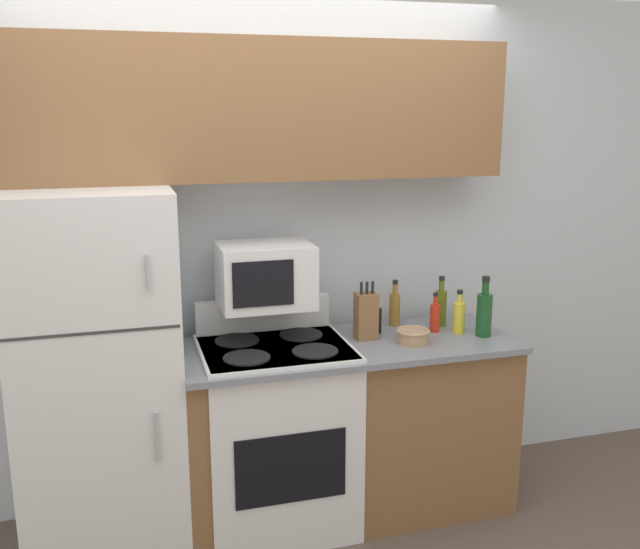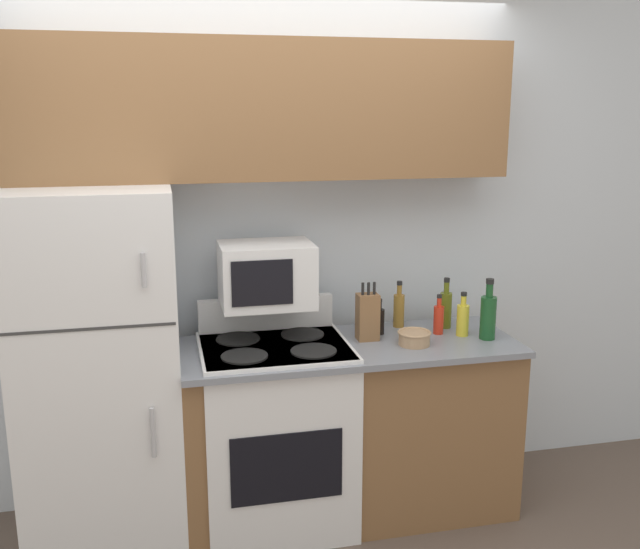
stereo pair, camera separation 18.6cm
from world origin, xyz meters
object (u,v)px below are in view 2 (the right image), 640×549
refrigerator (100,371)px  bottle_hot_sauce (439,318)px  microwave (266,275)px  bottle_vinegar (399,309)px  bottle_cooking_spray (463,319)px  bottle_wine_green (488,315)px  stove (276,432)px  knife_block (368,316)px  bowl (414,337)px  bottle_soy_sauce (379,320)px  bottle_olive_oil (446,308)px

refrigerator → bottle_hot_sauce: refrigerator is taller
microwave → bottle_vinegar: microwave is taller
refrigerator → bottle_vinegar: size_ratio=6.92×
bottle_cooking_spray → bottle_wine_green: bearing=-38.1°
refrigerator → bottle_hot_sauce: bearing=0.1°
bottle_vinegar → bottle_wine_green: (0.36, -0.28, 0.02)m
stove → knife_block: bearing=5.1°
bottle_hot_sauce → bottle_vinegar: (-0.15, 0.15, 0.02)m
refrigerator → microwave: bearing=4.8°
microwave → bottle_cooking_spray: microwave is taller
bottle_hot_sauce → stove: bearing=-176.5°
bottle_vinegar → refrigerator: bearing=-173.9°
bottle_vinegar → bottle_wine_green: bearing=-38.6°
refrigerator → microwave: 0.87m
microwave → knife_block: bearing=-8.6°
refrigerator → bowl: size_ratio=10.37×
bottle_vinegar → bottle_cooking_spray: (0.26, -0.21, -0.01)m
stove → bottle_vinegar: (0.68, 0.21, 0.51)m
knife_block → stove: bearing=-174.9°
refrigerator → bowl: bearing=-5.3°
microwave → stove: bearing=-81.8°
bottle_soy_sauce → bottle_cooking_spray: 0.41m
bowl → bottle_cooking_spray: bearing=16.4°
refrigerator → bottle_cooking_spray: bearing=-1.7°
microwave → bottle_hot_sauce: microwave is taller
knife_block → bottle_vinegar: (0.22, 0.16, -0.02)m
bottle_cooking_spray → bowl: bearing=-163.6°
stove → bottle_vinegar: bearing=16.9°
knife_block → bottle_hot_sauce: bearing=1.5°
bottle_vinegar → bottle_cooking_spray: bottle_vinegar is taller
bowl → bottle_hot_sauce: bottle_hot_sauce is taller
microwave → bottle_wine_green: 1.09m
microwave → bottle_soy_sauce: bearing=-0.1°
bottle_soy_sauce → bottle_hot_sauce: (0.29, -0.06, 0.01)m
stove → bottle_soy_sauce: (0.54, 0.11, 0.49)m
knife_block → bottle_olive_oil: bearing=12.4°
bottle_soy_sauce → bottle_olive_oil: size_ratio=0.69×
microwave → knife_block: (0.48, -0.07, -0.22)m
bottle_soy_sauce → bottle_wine_green: size_ratio=0.60×
bottle_soy_sauce → stove: bearing=-168.3°
bottle_cooking_spray → bottle_hot_sauce: bearing=152.6°
bottle_soy_sauce → bottle_wine_green: bottle_wine_green is taller
refrigerator → bottle_cooking_spray: (1.72, -0.05, 0.15)m
bottle_soy_sauce → bottle_vinegar: size_ratio=0.75×
bottle_wine_green → bottle_vinegar: bearing=141.4°
bottle_vinegar → knife_block: bearing=-142.8°
bottle_vinegar → bottle_olive_oil: bearing=-16.2°
microwave → bottle_hot_sauce: bearing=-4.2°
bottle_soy_sauce → bottle_olive_oil: (0.36, 0.03, 0.03)m
refrigerator → bottle_soy_sauce: bearing=2.8°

